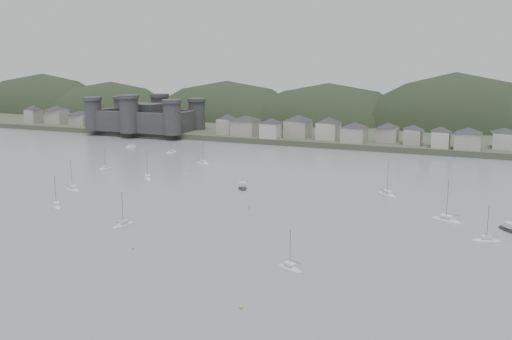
% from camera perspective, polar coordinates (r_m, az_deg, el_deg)
% --- Properties ---
extents(ground, '(900.00, 900.00, 0.00)m').
position_cam_1_polar(ground, '(134.99, -13.08, -8.09)').
color(ground, slate).
rests_on(ground, ground).
extents(far_shore_land, '(900.00, 250.00, 3.00)m').
position_cam_1_polar(far_shore_land, '(406.14, 12.67, 4.81)').
color(far_shore_land, '#383D2D').
rests_on(far_shore_land, ground).
extents(forested_ridge, '(851.55, 103.94, 102.57)m').
position_cam_1_polar(forested_ridge, '(381.86, 12.54, 2.50)').
color(forested_ridge, black).
rests_on(forested_ridge, ground).
extents(castle, '(66.00, 43.00, 20.00)m').
position_cam_1_polar(castle, '(345.32, -11.33, 5.39)').
color(castle, '#313134').
rests_on(castle, far_shore_land).
extents(waterfront_town, '(451.48, 28.46, 12.92)m').
position_cam_1_polar(waterfront_town, '(288.15, 18.23, 3.51)').
color(waterfront_town, gray).
rests_on(waterfront_town, far_shore_land).
extents(sailboat_lead, '(9.54, 6.23, 12.47)m').
position_cam_1_polar(sailboat_lead, '(164.14, 18.96, -4.91)').
color(sailboat_lead, beige).
rests_on(sailboat_lead, ground).
extents(moored_fleet, '(253.50, 163.36, 12.15)m').
position_cam_1_polar(moored_fleet, '(186.03, -5.23, -2.51)').
color(moored_fleet, beige).
rests_on(moored_fleet, ground).
extents(motor_launch_near, '(7.49, 8.45, 3.99)m').
position_cam_1_polar(motor_launch_near, '(160.82, 24.65, -5.61)').
color(motor_launch_near, black).
rests_on(motor_launch_near, ground).
extents(motor_launch_far, '(6.51, 8.34, 3.91)m').
position_cam_1_polar(motor_launch_far, '(194.55, -1.40, -1.83)').
color(motor_launch_far, black).
rests_on(motor_launch_far, ground).
extents(mooring_buoys, '(150.73, 137.00, 0.70)m').
position_cam_1_polar(mooring_buoys, '(178.55, 2.57, -3.06)').
color(mooring_buoys, '#C89042').
rests_on(mooring_buoys, ground).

